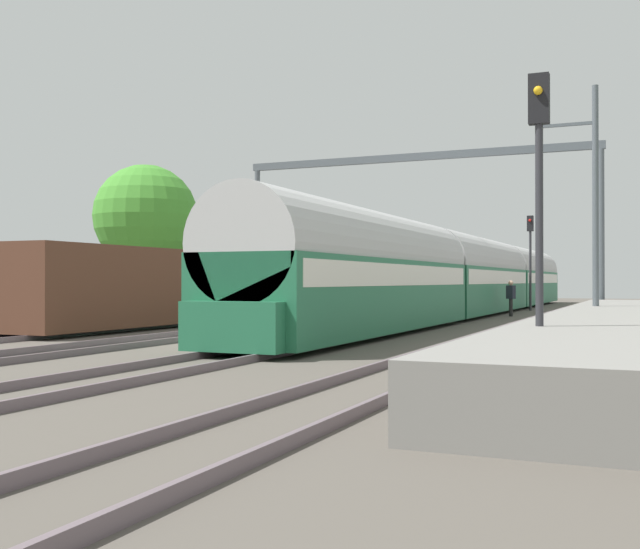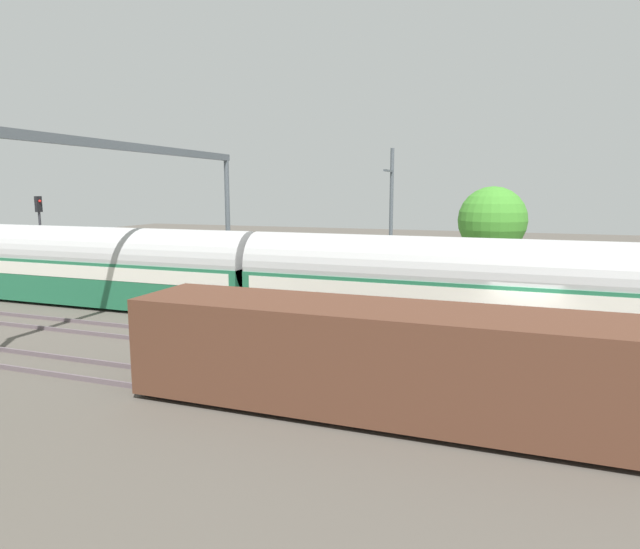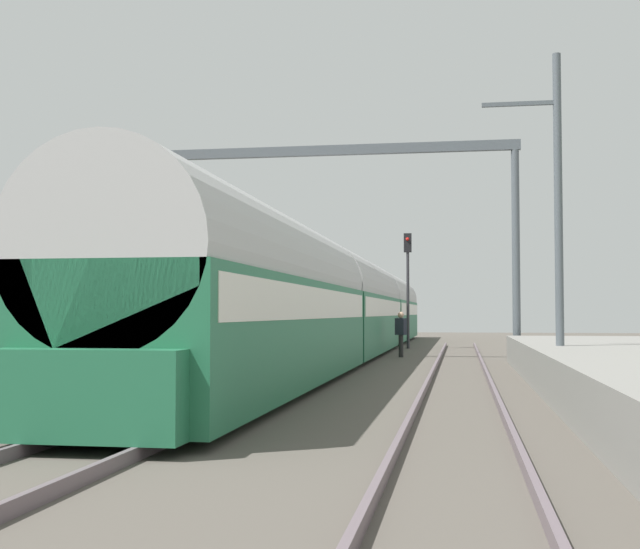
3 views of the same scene
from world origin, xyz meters
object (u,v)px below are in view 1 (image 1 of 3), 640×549
object	(u,v)px
passenger_train	(473,276)
railway_signal_far	(530,250)
freight_car	(144,287)
railway_signal_near	(539,184)
person_crossing	(511,295)
catenary_gantry	(414,193)

from	to	relation	value
passenger_train	railway_signal_far	bearing A→B (deg)	73.44
passenger_train	freight_car	bearing A→B (deg)	-118.68
freight_car	railway_signal_near	xyz separation A→B (m)	(15.25, -9.17, 1.97)
railway_signal_near	railway_signal_far	xyz separation A→B (m)	(-4.65, 31.48, 0.04)
person_crossing	catenary_gantry	world-z (taller)	catenary_gantry
person_crossing	railway_signal_far	size ratio (longest dim) A/B	0.32
passenger_train	railway_signal_far	distance (m)	6.90
passenger_train	railway_signal_near	world-z (taller)	railway_signal_near
person_crossing	catenary_gantry	bearing A→B (deg)	-127.08
railway_signal_near	freight_car	bearing A→B (deg)	148.97
passenger_train	freight_car	distance (m)	18.08
freight_car	railway_signal_far	world-z (taller)	railway_signal_far
freight_car	railway_signal_far	distance (m)	24.78
railway_signal_near	passenger_train	bearing A→B (deg)	104.71
passenger_train	railway_signal_near	xyz separation A→B (m)	(6.57, -25.03, 1.47)
passenger_train	railway_signal_near	bearing A→B (deg)	-75.29
person_crossing	railway_signal_far	xyz separation A→B (m)	(-0.21, 7.87, 2.45)
person_crossing	railway_signal_near	world-z (taller)	railway_signal_near
railway_signal_near	railway_signal_far	size ratio (longest dim) A/B	0.99
passenger_train	catenary_gantry	distance (m)	5.59
railway_signal_near	railway_signal_far	bearing A→B (deg)	98.41
passenger_train	person_crossing	distance (m)	2.72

